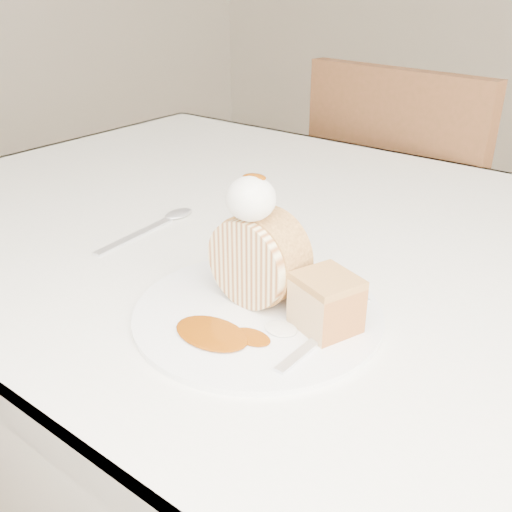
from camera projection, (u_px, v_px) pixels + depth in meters
The scene contains 10 objects.
table at pixel (316, 292), 0.82m from camera, with size 1.40×0.90×0.75m.
chair_far at pixel (406, 230), 1.38m from camera, with size 0.48×0.48×0.90m.
plate at pixel (258, 313), 0.60m from camera, with size 0.26×0.26×0.01m, color white.
roulade_slice at pixel (259, 258), 0.60m from camera, with size 0.10×0.10×0.05m, color #FFEFB1.
cake_chunk at pixel (326, 306), 0.56m from camera, with size 0.06×0.05×0.05m, color tan.
whipped_cream at pixel (251, 199), 0.56m from camera, with size 0.05×0.05×0.04m, color white.
caramel_drizzle at pixel (254, 172), 0.55m from camera, with size 0.03×0.02×0.01m, color #7E3805.
caramel_pool at pixel (212, 333), 0.55m from camera, with size 0.08×0.05×0.00m, color #7E3805, non-canonical shape.
fork at pixel (313, 343), 0.54m from camera, with size 0.02×0.15×0.00m, color silver.
spoon at pixel (135, 236), 0.78m from camera, with size 0.03×0.17×0.00m, color silver.
Camera 1 is at (0.37, -0.42, 1.07)m, focal length 40.00 mm.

